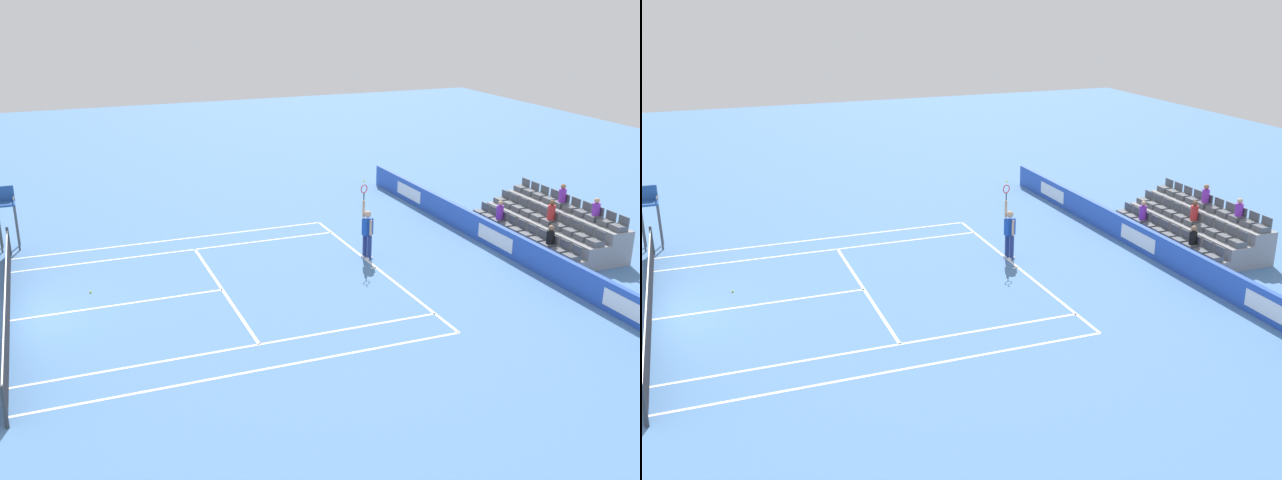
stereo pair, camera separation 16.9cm
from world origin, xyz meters
TOP-DOWN VIEW (x-y plane):
  - ground_plane at (0.00, 0.00)m, footprint 80.00×80.00m
  - line_baseline at (0.00, -11.89)m, footprint 10.97×0.10m
  - line_service at (0.00, -6.40)m, footprint 8.23×0.10m
  - line_centre_service at (0.00, -3.20)m, footprint 0.10×6.40m
  - line_singles_sideline_left at (4.12, -5.95)m, footprint 0.10×11.89m
  - line_singles_sideline_right at (-4.12, -5.95)m, footprint 0.10×11.89m
  - line_doubles_sideline_left at (5.49, -5.95)m, footprint 0.10×11.89m
  - line_doubles_sideline_right at (-5.49, -5.95)m, footprint 0.10×11.89m
  - line_centre_mark at (0.00, -11.79)m, footprint 0.10×0.20m
  - sponsor_barrier at (0.00, -16.85)m, footprint 20.39×0.22m
  - tennis_net at (0.00, 0.00)m, footprint 11.97×0.10m
  - tennis_player at (0.95, -11.98)m, footprint 0.54×0.43m
  - umpire_chair at (6.76, -0.02)m, footprint 0.70×0.70m
  - stadium_stand at (-0.00, -19.16)m, footprint 6.20×2.85m
  - loose_tennis_ball at (1.29, -2.41)m, footprint 0.07×0.07m

SIDE VIEW (x-z plane):
  - ground_plane at x=0.00m, z-range 0.00..0.00m
  - line_baseline at x=0.00m, z-range 0.00..0.01m
  - line_service at x=0.00m, z-range 0.00..0.01m
  - line_centre_service at x=0.00m, z-range 0.00..0.01m
  - line_singles_sideline_left at x=4.12m, z-range 0.00..0.01m
  - line_singles_sideline_right at x=-4.12m, z-range 0.00..0.01m
  - line_doubles_sideline_left at x=5.49m, z-range 0.00..0.01m
  - line_doubles_sideline_right at x=-5.49m, z-range 0.00..0.01m
  - line_centre_mark at x=0.00m, z-range 0.00..0.01m
  - loose_tennis_ball at x=1.29m, z-range 0.00..0.07m
  - sponsor_barrier at x=0.00m, z-range 0.00..0.96m
  - tennis_net at x=0.00m, z-range -0.04..1.03m
  - stadium_stand at x=0.00m, z-range -0.54..1.63m
  - tennis_player at x=0.95m, z-range -0.43..2.42m
  - umpire_chair at x=6.76m, z-range 0.35..2.69m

